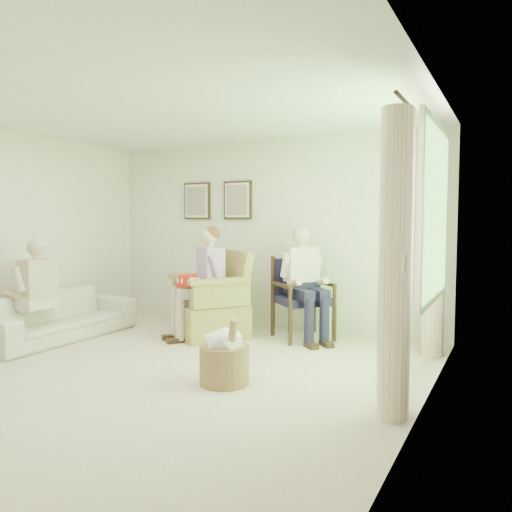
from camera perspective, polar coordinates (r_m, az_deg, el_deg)
name	(u,v)px	position (r m, az deg, el deg)	size (l,w,h in m)	color
floor	(136,379)	(4.94, -13.59, -13.52)	(5.50, 5.50, 0.00)	beige
back_wall	(267,234)	(7.02, 1.21, 2.54)	(5.00, 0.04, 2.60)	silver
right_wall	(414,247)	(3.59, 17.58, 0.96)	(0.04, 5.50, 2.60)	silver
ceiling	(131,97)	(4.85, -14.12, 17.26)	(5.00, 5.50, 0.02)	white
window	(435,209)	(4.78, 19.77, 5.04)	(0.13, 2.50, 1.63)	#2D6B23
curtain_left	(395,265)	(3.85, 15.62, -1.04)	(0.34, 0.34, 2.30)	beige
curtain_right	(434,251)	(5.77, 19.70, 0.51)	(0.34, 0.34, 2.30)	beige
framed_print_left	(197,201)	(7.57, -6.77, 6.25)	(0.45, 0.05, 0.55)	#382114
framed_print_right	(237,200)	(7.20, -2.15, 6.40)	(0.45, 0.05, 0.55)	#382114
wicker_armchair	(212,309)	(6.47, -5.09, -6.07)	(0.86, 0.85, 1.10)	tan
wood_armchair	(306,294)	(6.40, 5.69, -4.39)	(0.65, 0.61, 1.00)	black
sofa	(58,316)	(6.77, -21.72, -6.36)	(0.79, 2.02, 0.59)	beige
person_wicker	(205,274)	(6.28, -5.83, -2.10)	(0.40, 0.62, 1.38)	#BFAE99
person_dark	(301,275)	(6.21, 5.13, -2.16)	(0.40, 0.63, 1.38)	#191733
person_sofa	(33,286)	(6.49, -24.17, -3.15)	(0.42, 0.62, 1.25)	beige
red_hat	(188,281)	(6.25, -7.77, -2.90)	(0.30, 0.30, 0.14)	red
hatbox	(225,356)	(4.62, -3.61, -11.31)	(0.59, 0.59, 0.67)	tan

